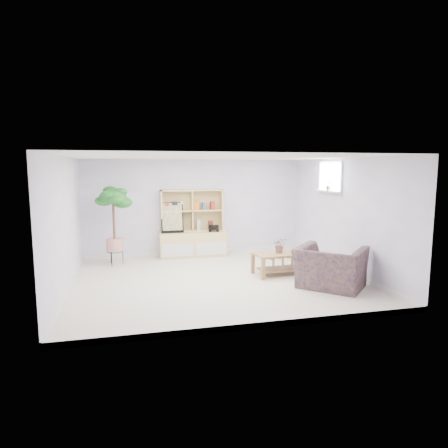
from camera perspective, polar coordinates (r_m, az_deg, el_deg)
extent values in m
cube|color=beige|center=(7.95, -1.08, -8.01)|extent=(5.50, 5.00, 0.01)
cube|color=white|center=(7.64, -1.13, 9.54)|extent=(5.50, 5.00, 0.01)
cube|color=white|center=(10.15, -4.19, 2.37)|extent=(5.50, 0.01, 2.40)
cube|color=white|center=(5.33, 4.79, -2.81)|extent=(5.50, 0.01, 2.40)
cube|color=white|center=(7.60, -21.77, -0.09)|extent=(0.01, 5.00, 2.40)
cube|color=white|center=(8.73, 16.81, 1.12)|extent=(0.01, 5.00, 2.40)
cube|color=white|center=(9.17, 14.60, 4.54)|extent=(0.14, 1.00, 0.04)
imported|color=#125C1A|center=(8.32, 7.97, -3.04)|extent=(0.30, 0.26, 0.30)
imported|color=#111439|center=(7.61, 14.99, -5.65)|extent=(1.55, 1.55, 0.87)
imported|color=#205E1F|center=(9.13, 14.72, 5.36)|extent=(0.16, 0.14, 0.23)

